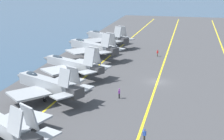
% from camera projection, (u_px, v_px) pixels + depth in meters
% --- Properties ---
extents(ground_plane, '(2000.00, 2000.00, 0.00)m').
position_uv_depth(ground_plane, '(157.00, 84.00, 64.33)').
color(ground_plane, '#334C66').
extents(carrier_deck, '(205.78, 51.63, 0.40)m').
position_uv_depth(carrier_deck, '(157.00, 83.00, 64.28)').
color(carrier_deck, '#424244').
rests_on(carrier_deck, ground).
extents(deck_stripe_centerline, '(185.20, 0.36, 0.01)m').
position_uv_depth(deck_stripe_centerline, '(157.00, 82.00, 64.22)').
color(deck_stripe_centerline, yellow).
rests_on(deck_stripe_centerline, carrier_deck).
extents(deck_stripe_edge_line, '(185.09, 7.33, 0.01)m').
position_uv_depth(deck_stripe_edge_line, '(85.00, 77.00, 67.30)').
color(deck_stripe_edge_line, yellow).
rests_on(deck_stripe_edge_line, carrier_deck).
extents(parked_jet_second, '(13.55, 15.39, 6.10)m').
position_uv_depth(parked_jet_second, '(47.00, 84.00, 55.00)').
color(parked_jet_second, '#93999E').
rests_on(parked_jet_second, carrier_deck).
extents(parked_jet_third, '(12.96, 16.29, 6.39)m').
position_uv_depth(parked_jet_third, '(72.00, 64.00, 67.77)').
color(parked_jet_third, '#9EA3A8').
rests_on(parked_jet_third, carrier_deck).
extents(parked_jet_fourth, '(13.64, 16.55, 6.67)m').
position_uv_depth(parked_jet_fourth, '(92.00, 46.00, 81.89)').
color(parked_jet_fourth, '#93999E').
rests_on(parked_jet_fourth, carrier_deck).
extents(parked_jet_fifth, '(14.18, 16.35, 6.21)m').
position_uv_depth(parked_jet_fifth, '(106.00, 37.00, 95.35)').
color(parked_jet_fifth, gray).
rests_on(parked_jet_fifth, carrier_deck).
extents(crew_red_vest, '(0.46, 0.45, 1.67)m').
position_uv_depth(crew_red_vest, '(158.00, 53.00, 83.57)').
color(crew_red_vest, '#4C473D').
rests_on(crew_red_vest, carrier_deck).
extents(crew_purple_vest, '(0.40, 0.29, 1.69)m').
position_uv_depth(crew_purple_vest, '(119.00, 93.00, 55.48)').
color(crew_purple_vest, '#232328').
rests_on(crew_purple_vest, carrier_deck).
extents(crew_blue_vest, '(0.36, 0.44, 1.73)m').
position_uv_depth(crew_blue_vest, '(144.00, 135.00, 41.05)').
color(crew_blue_vest, '#383328').
rests_on(crew_blue_vest, carrier_deck).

